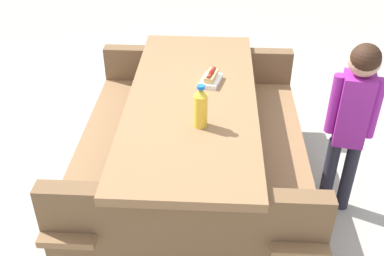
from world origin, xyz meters
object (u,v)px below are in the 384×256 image
picnic_table (192,139)px  hotdog_tray (211,78)px  soda_bottle (201,108)px  child_in_coat (353,110)px

picnic_table → hotdog_tray: (0.17, -0.13, 0.34)m
picnic_table → soda_bottle: size_ratio=7.91×
soda_bottle → hotdog_tray: size_ratio=1.18×
picnic_table → soda_bottle: soda_bottle is taller
child_in_coat → soda_bottle: bearing=98.5°
picnic_table → soda_bottle: 0.52m
hotdog_tray → child_in_coat: child_in_coat is taller
soda_bottle → child_in_coat: bearing=-81.5°
hotdog_tray → soda_bottle: bearing=168.4°
hotdog_tray → picnic_table: bearing=142.5°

